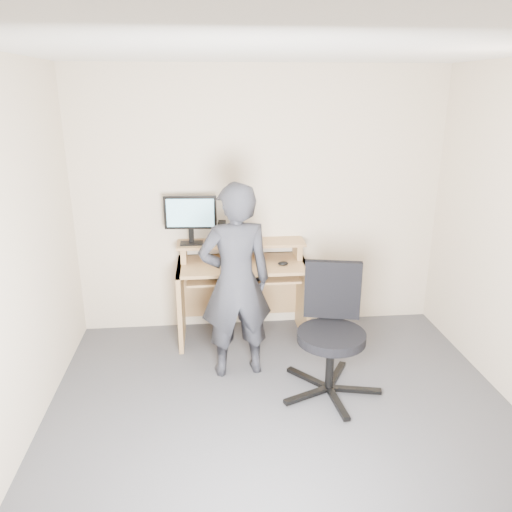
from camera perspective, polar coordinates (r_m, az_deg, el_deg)
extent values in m
plane|color=#4C4D51|center=(3.72, 3.55, -19.33)|extent=(3.50, 3.50, 0.00)
cube|color=beige|center=(4.78, 0.52, 6.13)|extent=(3.50, 0.02, 2.50)
cube|color=white|center=(2.94, 4.59, 22.80)|extent=(3.50, 3.50, 0.02)
cube|color=tan|center=(4.75, -8.55, -5.31)|extent=(0.04, 0.60, 0.75)
cube|color=tan|center=(4.82, 5.39, -4.79)|extent=(0.04, 0.60, 0.75)
cube|color=tan|center=(4.62, -1.56, -0.99)|extent=(1.20, 0.60, 0.03)
cube|color=tan|center=(4.57, -1.48, -2.44)|extent=(1.02, 0.38, 0.02)
cube|color=tan|center=(4.72, -8.25, 0.44)|extent=(0.05, 0.28, 0.15)
cube|color=tan|center=(4.79, 4.75, 0.84)|extent=(0.05, 0.28, 0.15)
cube|color=tan|center=(4.71, -1.71, 1.49)|extent=(1.20, 0.30, 0.02)
cube|color=tan|center=(4.99, -1.77, -3.25)|extent=(1.20, 0.03, 0.65)
cube|color=black|center=(4.67, -7.37, 1.46)|extent=(0.21, 0.13, 0.01)
cube|color=black|center=(4.67, -7.40, 2.40)|extent=(0.05, 0.04, 0.13)
cube|color=black|center=(4.59, -7.52, 4.95)|extent=(0.48, 0.07, 0.31)
cube|color=#81C7E0|center=(4.57, -7.52, 4.90)|extent=(0.43, 0.04, 0.26)
cube|color=black|center=(4.67, -3.91, 2.76)|extent=(0.08, 0.14, 0.20)
cylinder|color=silver|center=(4.70, -1.87, 2.69)|extent=(0.09, 0.09, 0.17)
cube|color=black|center=(4.69, 0.24, 1.66)|extent=(0.10, 0.14, 0.01)
cube|color=black|center=(4.63, -3.27, 1.57)|extent=(0.05, 0.05, 0.03)
torus|color=silver|center=(4.73, -3.98, 1.79)|extent=(0.20, 0.20, 0.06)
cube|color=black|center=(4.55, -2.37, -2.21)|extent=(0.49, 0.27, 0.03)
ellipsoid|color=black|center=(4.55, 3.12, -0.85)|extent=(0.11, 0.09, 0.04)
cube|color=black|center=(4.12, 11.30, -14.75)|extent=(0.40, 0.14, 0.03)
cube|color=black|center=(4.28, 9.14, -13.25)|extent=(0.25, 0.37, 0.03)
cube|color=black|center=(4.21, 5.90, -13.68)|extent=(0.30, 0.33, 0.03)
cube|color=black|center=(4.00, 5.81, -15.56)|extent=(0.39, 0.21, 0.03)
cube|color=black|center=(3.94, 9.32, -16.29)|extent=(0.09, 0.40, 0.03)
cylinder|color=black|center=(3.99, 8.44, -12.04)|extent=(0.06, 0.06, 0.42)
cylinder|color=black|center=(3.88, 8.60, -9.11)|extent=(0.52, 0.52, 0.07)
cube|color=black|center=(3.96, 8.74, -3.82)|extent=(0.44, 0.16, 0.47)
imported|color=black|center=(4.00, -2.34, -2.99)|extent=(0.64, 0.47, 1.62)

